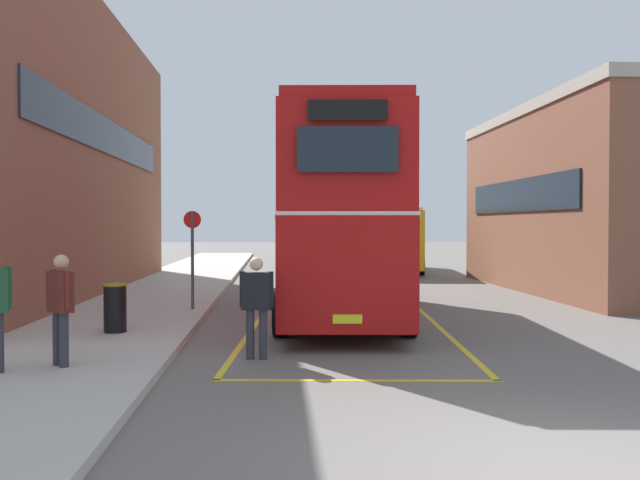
{
  "coord_description": "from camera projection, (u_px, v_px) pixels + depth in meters",
  "views": [
    {
      "loc": [
        -2.77,
        -6.08,
        2.29
      ],
      "look_at": [
        -1.61,
        11.8,
        1.88
      ],
      "focal_mm": 38.26,
      "sensor_mm": 36.0,
      "label": 1
    }
  ],
  "objects": [
    {
      "name": "double_decker_bus",
      "position": [
        341.0,
        215.0,
        16.84
      ],
      "size": [
        3.41,
        10.07,
        4.75
      ],
      "color": "black",
      "rests_on": "ground"
    },
    {
      "name": "pedestrian_waiting_far",
      "position": [
        60.0,
        302.0,
        10.3
      ],
      "size": [
        0.49,
        0.5,
        1.69
      ],
      "color": "#2D2D38",
      "rests_on": "sidewalk_left"
    },
    {
      "name": "single_deck_bus",
      "position": [
        389.0,
        238.0,
        33.29
      ],
      "size": [
        3.38,
        8.99,
        3.02
      ],
      "color": "black",
      "rests_on": "ground"
    },
    {
      "name": "depot_building_right",
      "position": [
        610.0,
        199.0,
        23.44
      ],
      "size": [
        6.59,
        12.76,
        6.31
      ],
      "color": "brown",
      "rests_on": "ground"
    },
    {
      "name": "ground_plane",
      "position": [
        367.0,
        300.0,
        20.67
      ],
      "size": [
        135.6,
        135.6,
        0.0
      ],
      "primitive_type": "plane",
      "color": "#66605B"
    },
    {
      "name": "bay_marking_yellow",
      "position": [
        347.0,
        328.0,
        15.01
      ],
      "size": [
        5.12,
        12.22,
        0.01
      ],
      "color": "gold",
      "rests_on": "ground"
    },
    {
      "name": "brick_building_left",
      "position": [
        16.0,
        151.0,
        21.51
      ],
      "size": [
        5.78,
        20.03,
        9.22
      ],
      "color": "brown",
      "rests_on": "ground"
    },
    {
      "name": "pedestrian_boarding",
      "position": [
        257.0,
        300.0,
        11.53
      ],
      "size": [
        0.58,
        0.29,
        1.74
      ],
      "color": "#2D2D38",
      "rests_on": "ground"
    },
    {
      "name": "bus_stop_sign",
      "position": [
        192.0,
        250.0,
        17.31
      ],
      "size": [
        0.44,
        0.08,
        2.49
      ],
      "color": "#4C4C51",
      "rests_on": "sidewalk_left"
    },
    {
      "name": "litter_bin",
      "position": [
        115.0,
        308.0,
        13.58
      ],
      "size": [
        0.47,
        0.47,
        0.97
      ],
      "color": "black",
      "rests_on": "sidewalk_left"
    },
    {
      "name": "sidewalk_left",
      "position": [
        164.0,
        291.0,
        22.64
      ],
      "size": [
        4.0,
        57.6,
        0.14
      ],
      "primitive_type": "cube",
      "color": "#B2ADA3",
      "rests_on": "ground"
    }
  ]
}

